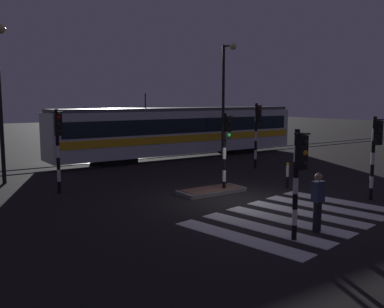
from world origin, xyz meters
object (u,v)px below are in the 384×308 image
street_lamp_trackside_right (226,87)px  pedestrian_waiting_at_kerb (318,202)px  traffic_light_kerb_mid_left (299,168)px  street_lamp_trackside_left (0,85)px  traffic_light_corner_far_left (58,138)px  tram (181,131)px  traffic_light_corner_near_right (376,145)px  bollard_island_edge (287,175)px  traffic_light_median_centre (226,141)px  traffic_light_corner_far_right (257,126)px

street_lamp_trackside_right → pedestrian_waiting_at_kerb: size_ratio=4.21×
traffic_light_kerb_mid_left → street_lamp_trackside_left: bearing=110.8°
traffic_light_corner_far_left → tram: bearing=32.5°
traffic_light_corner_near_right → street_lamp_trackside_right: size_ratio=0.44×
traffic_light_corner_far_left → bollard_island_edge: traffic_light_corner_far_left is taller
traffic_light_median_centre → street_lamp_trackside_left: bearing=135.1°
street_lamp_trackside_left → pedestrian_waiting_at_kerb: (5.95, -12.47, -3.54)m
traffic_light_kerb_mid_left → bollard_island_edge: 7.14m
traffic_light_corner_far_left → traffic_light_median_centre: 6.71m
traffic_light_corner_near_right → traffic_light_median_centre: traffic_light_median_centre is taller
traffic_light_corner_far_right → bollard_island_edge: 5.57m
traffic_light_corner_far_right → street_lamp_trackside_left: bearing=165.6°
street_lamp_trackside_right → street_lamp_trackside_left: bearing=-176.9°
traffic_light_corner_far_right → street_lamp_trackside_right: (0.93, 3.87, 2.20)m
street_lamp_trackside_left → traffic_light_kerb_mid_left: bearing=-69.2°
traffic_light_corner_near_right → tram: bearing=87.5°
street_lamp_trackside_left → bollard_island_edge: bearing=-38.5°
street_lamp_trackside_right → street_lamp_trackside_left: 13.26m
street_lamp_trackside_right → traffic_light_median_centre: bearing=-128.9°
street_lamp_trackside_left → traffic_light_corner_far_left: bearing=-66.8°
traffic_light_corner_near_right → traffic_light_corner_far_left: (-9.39, 7.85, 0.16)m
bollard_island_edge → traffic_light_kerb_mid_left: bearing=-135.1°
traffic_light_corner_near_right → traffic_light_median_centre: size_ratio=0.97×
traffic_light_corner_far_left → pedestrian_waiting_at_kerb: (4.53, -9.18, -1.37)m
tram → pedestrian_waiting_at_kerb: bearing=-109.4°
traffic_light_corner_near_right → traffic_light_corner_far_left: traffic_light_corner_far_left is taller
traffic_light_corner_near_right → pedestrian_waiting_at_kerb: 5.18m
traffic_light_median_centre → street_lamp_trackside_right: 10.19m
traffic_light_corner_far_left → traffic_light_kerb_mid_left: 10.02m
traffic_light_corner_far_right → street_lamp_trackside_left: (-12.31, 3.16, 2.06)m
traffic_light_corner_far_left → traffic_light_kerb_mid_left: bearing=-70.1°
pedestrian_waiting_at_kerb → street_lamp_trackside_right: bearing=61.0°
traffic_light_corner_far_right → tram: (-0.88, 6.25, -0.61)m
tram → pedestrian_waiting_at_kerb: tram is taller
street_lamp_trackside_right → traffic_light_corner_near_right: bearing=-101.6°
traffic_light_corner_far_right → traffic_light_kerb_mid_left: traffic_light_corner_far_right is taller
traffic_light_corner_near_right → street_lamp_trackside_right: bearing=78.4°
traffic_light_corner_far_left → traffic_light_median_centre: (5.60, -3.69, -0.11)m
street_lamp_trackside_right → bollard_island_edge: bearing=-112.2°
traffic_light_corner_far_right → tram: bearing=98.0°
traffic_light_median_centre → traffic_light_kerb_mid_left: (-2.19, -5.74, -0.15)m
traffic_light_corner_near_right → pedestrian_waiting_at_kerb: bearing=-164.7°
traffic_light_corner_near_right → bollard_island_edge: (-1.03, 3.37, -1.52)m
street_lamp_trackside_right → tram: street_lamp_trackside_right is taller
tram → pedestrian_waiting_at_kerb: 16.53m
traffic_light_median_centre → bollard_island_edge: size_ratio=2.92×
traffic_light_corner_near_right → traffic_light_corner_far_right: traffic_light_corner_far_right is taller
traffic_light_corner_far_left → pedestrian_waiting_at_kerb: bearing=-63.7°
street_lamp_trackside_right → bollard_island_edge: street_lamp_trackside_right is taller
traffic_light_median_centre → tram: size_ratio=0.18×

